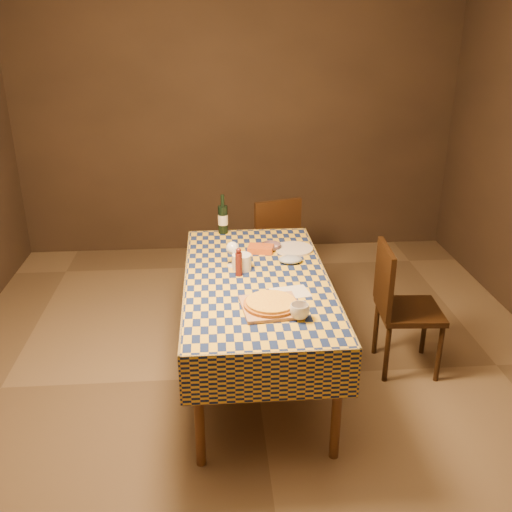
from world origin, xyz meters
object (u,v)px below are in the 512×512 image
at_px(chair_far, 272,241).
at_px(white_plate, 294,249).
at_px(bowl, 271,247).
at_px(wine_bottle, 223,219).
at_px(chair_right, 399,302).
at_px(cutting_board, 271,307).
at_px(pizza, 271,303).
at_px(dining_table, 257,288).

bearing_deg(chair_far, white_plate, -85.29).
xyz_separation_m(bowl, wine_bottle, (-0.34, 0.38, 0.09)).
height_order(bowl, white_plate, bowl).
height_order(wine_bottle, chair_far, wine_bottle).
relative_size(white_plate, chair_right, 0.30).
distance_m(bowl, chair_far, 0.86).
distance_m(cutting_board, wine_bottle, 1.33).
bearing_deg(pizza, wine_bottle, 100.61).
xyz_separation_m(wine_bottle, chair_far, (0.44, 0.42, -0.36)).
xyz_separation_m(dining_table, white_plate, (0.31, 0.46, 0.08)).
height_order(dining_table, cutting_board, cutting_board).
bearing_deg(white_plate, pizza, -106.20).
bearing_deg(chair_far, cutting_board, -96.39).
distance_m(wine_bottle, white_plate, 0.66).
relative_size(dining_table, chair_far, 1.98).
xyz_separation_m(cutting_board, pizza, (0.00, -0.00, 0.03)).
xyz_separation_m(pizza, white_plate, (0.26, 0.90, -0.03)).
height_order(cutting_board, pizza, pizza).
bearing_deg(dining_table, pizza, -83.88).
bearing_deg(chair_right, white_plate, 149.31).
relative_size(pizza, chair_far, 0.46).
xyz_separation_m(cutting_board, bowl, (0.09, 0.92, 0.01)).
bearing_deg(chair_far, wine_bottle, -135.92).
height_order(white_plate, chair_far, chair_far).
height_order(cutting_board, white_plate, cutting_board).
relative_size(cutting_board, white_plate, 1.18).
distance_m(pizza, bowl, 0.93).
bearing_deg(chair_far, pizza, -96.39).
bearing_deg(bowl, wine_bottle, 131.35).
height_order(pizza, wine_bottle, wine_bottle).
bearing_deg(white_plate, chair_far, 94.71).
xyz_separation_m(cutting_board, white_plate, (0.26, 0.90, -0.00)).
bearing_deg(pizza, bowl, 84.16).
relative_size(cutting_board, bowl, 2.29).
height_order(bowl, wine_bottle, wine_bottle).
bearing_deg(white_plate, cutting_board, -106.20).
distance_m(pizza, white_plate, 0.94).
distance_m(wine_bottle, chair_right, 1.48).
distance_m(white_plate, chair_far, 0.87).
bearing_deg(white_plate, wine_bottle, 141.46).
relative_size(bowl, wine_bottle, 0.46).
relative_size(wine_bottle, chair_right, 0.34).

